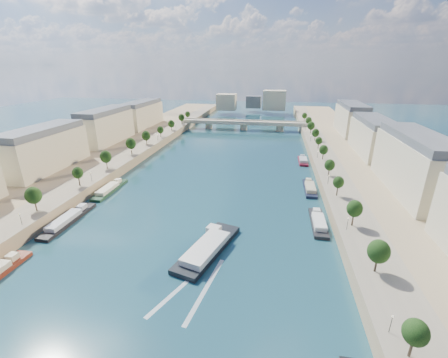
% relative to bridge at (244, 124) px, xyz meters
% --- Properties ---
extents(ground, '(700.00, 700.00, 0.00)m').
position_rel_bridge_xyz_m(ground, '(0.00, -122.54, -5.08)').
color(ground, '#0B2931').
rests_on(ground, ground).
extents(quay_left, '(44.00, 520.00, 5.00)m').
position_rel_bridge_xyz_m(quay_left, '(-72.00, -122.54, -2.58)').
color(quay_left, '#9E8460').
rests_on(quay_left, ground).
extents(quay_right, '(44.00, 520.00, 5.00)m').
position_rel_bridge_xyz_m(quay_right, '(72.00, -122.54, -2.58)').
color(quay_right, '#9E8460').
rests_on(quay_right, ground).
extents(pave_left, '(14.00, 520.00, 0.10)m').
position_rel_bridge_xyz_m(pave_left, '(-57.00, -122.54, -0.03)').
color(pave_left, gray).
rests_on(pave_left, quay_left).
extents(pave_right, '(14.00, 520.00, 0.10)m').
position_rel_bridge_xyz_m(pave_right, '(57.00, -122.54, -0.03)').
color(pave_right, gray).
rests_on(pave_right, quay_right).
extents(trees_left, '(4.80, 268.80, 8.26)m').
position_rel_bridge_xyz_m(trees_left, '(-55.00, -120.54, 5.39)').
color(trees_left, '#382B1E').
rests_on(trees_left, ground).
extents(trees_right, '(4.80, 268.80, 8.26)m').
position_rel_bridge_xyz_m(trees_right, '(55.00, -112.54, 5.39)').
color(trees_right, '#382B1E').
rests_on(trees_right, ground).
extents(lamps_left, '(0.36, 200.36, 4.28)m').
position_rel_bridge_xyz_m(lamps_left, '(-52.50, -132.54, 2.70)').
color(lamps_left, black).
rests_on(lamps_left, ground).
extents(lamps_right, '(0.36, 200.36, 4.28)m').
position_rel_bridge_xyz_m(lamps_right, '(52.50, -117.54, 2.70)').
color(lamps_right, black).
rests_on(lamps_right, ground).
extents(buildings_left, '(16.00, 226.00, 23.20)m').
position_rel_bridge_xyz_m(buildings_left, '(-85.00, -110.54, 11.37)').
color(buildings_left, '#C2B795').
rests_on(buildings_left, ground).
extents(buildings_right, '(16.00, 226.00, 23.20)m').
position_rel_bridge_xyz_m(buildings_right, '(85.00, -110.54, 11.37)').
color(buildings_right, '#C2B795').
rests_on(buildings_right, ground).
extents(skyline, '(79.00, 42.00, 22.00)m').
position_rel_bridge_xyz_m(skyline, '(3.19, 96.98, 9.57)').
color(skyline, '#C2B795').
rests_on(skyline, ground).
extents(bridge, '(112.00, 12.00, 8.15)m').
position_rel_bridge_xyz_m(bridge, '(0.00, 0.00, 0.00)').
color(bridge, '#C1B79E').
rests_on(bridge, ground).
extents(tour_barge, '(16.66, 31.38, 4.09)m').
position_rel_bridge_xyz_m(tour_barge, '(9.45, -189.51, -3.90)').
color(tour_barge, black).
rests_on(tour_barge, ground).
extents(wake, '(14.71, 25.86, 0.04)m').
position_rel_bridge_xyz_m(wake, '(9.45, -206.05, -5.06)').
color(wake, silver).
rests_on(wake, ground).
extents(moored_barges_left, '(5.00, 120.78, 3.60)m').
position_rel_bridge_xyz_m(moored_barges_left, '(-45.50, -196.46, -4.24)').
color(moored_barges_left, '#1C293E').
rests_on(moored_barges_left, ground).
extents(moored_barges_right, '(5.00, 164.35, 3.60)m').
position_rel_bridge_xyz_m(moored_barges_right, '(45.50, -161.12, -4.24)').
color(moored_barges_right, black).
rests_on(moored_barges_right, ground).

